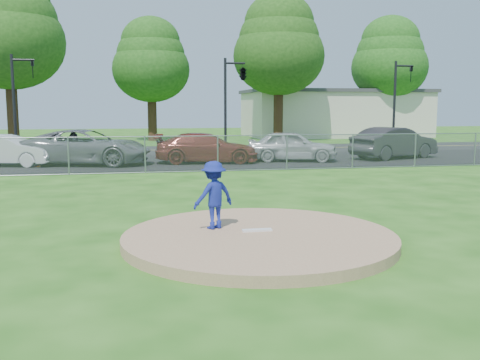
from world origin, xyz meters
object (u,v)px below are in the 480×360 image
(tree_right, at_px, (279,44))
(commercial_building, at_px, (333,113))
(tree_far_right, at_px, (390,58))
(parked_car_gray, at_px, (86,147))
(traffic_signal_left, at_px, (18,95))
(traffic_signal_right, at_px, (398,97))
(tree_left, at_px, (8,28))
(traffic_signal_center, at_px, (241,75))
(parked_car_white, at_px, (7,150))
(parked_car_pearl, at_px, (292,146))
(pitcher, at_px, (214,195))
(parked_car_darkred, at_px, (207,148))
(tree_center, at_px, (151,60))
(traffic_cone, at_px, (36,160))
(parked_car_charcoal, at_px, (394,143))

(tree_right, bearing_deg, commercial_building, 40.60)
(tree_far_right, xyz_separation_m, parked_car_gray, (-24.64, -19.18, -6.23))
(traffic_signal_left, bearing_deg, traffic_signal_right, 0.00)
(tree_far_right, xyz_separation_m, traffic_signal_right, (-5.76, -13.00, -3.70))
(commercial_building, height_order, tree_left, tree_left)
(traffic_signal_center, xyz_separation_m, parked_car_white, (-12.12, -6.04, -3.89))
(tree_far_right, distance_m, traffic_signal_left, 31.78)
(commercial_building, bearing_deg, tree_left, -165.47)
(commercial_building, distance_m, parked_car_pearl, 24.85)
(tree_left, height_order, pitcher, tree_left)
(tree_right, distance_m, parked_car_darkred, 19.55)
(tree_center, distance_m, tree_far_right, 21.03)
(traffic_signal_left, distance_m, parked_car_pearl, 15.66)
(traffic_signal_center, relative_size, parked_car_white, 1.30)
(traffic_signal_right, bearing_deg, tree_right, 117.64)
(traffic_cone, bearing_deg, parked_car_gray, 12.91)
(tree_left, distance_m, parked_car_white, 17.05)
(traffic_signal_left, relative_size, pitcher, 4.03)
(tree_center, distance_m, traffic_cone, 20.51)
(tree_center, bearing_deg, parked_car_gray, -101.31)
(traffic_signal_left, bearing_deg, parked_car_charcoal, -16.96)
(tree_left, height_order, parked_car_gray, tree_left)
(tree_center, distance_m, parked_car_pearl, 20.26)
(tree_right, bearing_deg, parked_car_darkred, -115.96)
(tree_right, height_order, pitcher, tree_right)
(tree_right, height_order, traffic_cone, tree_right)
(traffic_signal_right, relative_size, parked_car_white, 1.30)
(commercial_building, distance_m, tree_left, 28.55)
(tree_left, height_order, traffic_signal_right, tree_left)
(tree_center, bearing_deg, traffic_signal_left, -122.90)
(tree_center, bearing_deg, tree_left, -163.30)
(traffic_cone, relative_size, parked_car_charcoal, 0.13)
(tree_center, relative_size, tree_far_right, 0.92)
(parked_car_charcoal, bearing_deg, parked_car_white, 68.67)
(parked_car_pearl, bearing_deg, tree_far_right, -22.53)
(commercial_building, xyz_separation_m, tree_left, (-27.00, -7.00, 6.08))
(parked_car_gray, relative_size, parked_car_charcoal, 1.19)
(parked_car_gray, bearing_deg, traffic_signal_center, -38.61)
(parked_car_gray, xyz_separation_m, parked_car_darkred, (5.63, -0.26, -0.10))
(traffic_cone, distance_m, parked_car_gray, 2.30)
(tree_left, height_order, parked_car_charcoal, tree_left)
(commercial_building, bearing_deg, parked_car_gray, -132.94)
(traffic_signal_center, bearing_deg, pitcher, -102.62)
(pitcher, bearing_deg, traffic_signal_right, -149.37)
(tree_far_right, height_order, traffic_cone, tree_far_right)
(traffic_cone, height_order, parked_car_pearl, parked_car_pearl)
(commercial_building, xyz_separation_m, traffic_signal_right, (-1.76, -16.00, 1.20))
(traffic_signal_left, bearing_deg, parked_car_white, -84.19)
(traffic_signal_center, relative_size, traffic_signal_right, 1.00)
(traffic_signal_right, xyz_separation_m, parked_car_charcoal, (-3.23, -6.03, -2.53))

